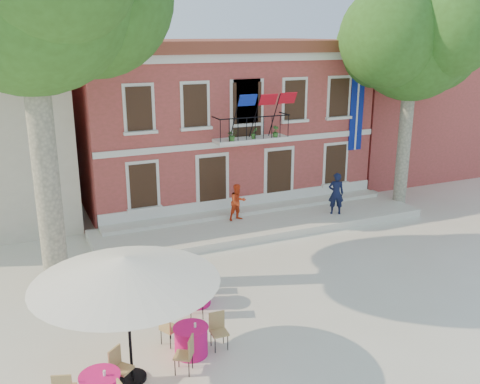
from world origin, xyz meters
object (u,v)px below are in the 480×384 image
at_px(plane_tree_east, 413,43).
at_px(pedestrian_navy, 336,193).
at_px(cafe_table_1, 196,291).
at_px(patio_umbrella, 125,270).
at_px(pedestrian_orange, 238,202).
at_px(cafe_table_0, 191,339).

distance_m(plane_tree_east, pedestrian_navy, 7.31).
bearing_deg(pedestrian_navy, cafe_table_1, 54.31).
bearing_deg(cafe_table_1, plane_tree_east, 23.32).
relative_size(patio_umbrella, pedestrian_navy, 2.30).
bearing_deg(patio_umbrella, pedestrian_orange, 52.76).
height_order(plane_tree_east, patio_umbrella, plane_tree_east).
relative_size(plane_tree_east, cafe_table_0, 5.35).
bearing_deg(cafe_table_0, pedestrian_navy, 38.13).
height_order(patio_umbrella, pedestrian_navy, patio_umbrella).
relative_size(patio_umbrella, cafe_table_0, 2.25).
relative_size(pedestrian_orange, cafe_table_1, 0.79).
bearing_deg(patio_umbrella, pedestrian_navy, 35.16).
bearing_deg(pedestrian_navy, plane_tree_east, -148.68).
xyz_separation_m(patio_umbrella, cafe_table_0, (1.60, 0.40, -2.38)).
distance_m(pedestrian_orange, cafe_table_1, 6.82).
xyz_separation_m(cafe_table_0, cafe_table_1, (1.00, 2.42, -0.01)).
xyz_separation_m(plane_tree_east, cafe_table_1, (-11.88, -5.12, -6.96)).
relative_size(pedestrian_navy, cafe_table_1, 0.93).
relative_size(cafe_table_0, cafe_table_1, 0.96).
bearing_deg(cafe_table_0, cafe_table_1, 67.59).
bearing_deg(patio_umbrella, cafe_table_0, 14.15).
relative_size(plane_tree_east, pedestrian_navy, 5.48).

